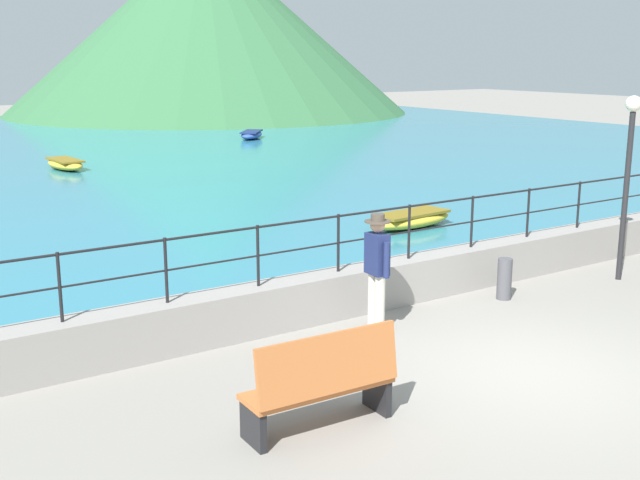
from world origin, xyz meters
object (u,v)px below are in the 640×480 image
bench_main (323,382)px  lamp_post (629,158)px  boat_0 (411,219)px  boat_2 (65,164)px  bollard (504,279)px  boat_1 (251,134)px  person_walking (377,266)px

bench_main → lamp_post: lamp_post is taller
boat_0 → lamp_post: bearing=-85.6°
boat_2 → bollard: bearing=-85.2°
boat_0 → boat_1: (6.59, 19.29, 0.00)m
boat_0 → person_walking: bearing=-134.7°
lamp_post → boat_0: (-0.41, 5.27, -1.94)m
person_walking → lamp_post: size_ratio=0.53×
boat_2 → person_walking: bearing=-93.4°
lamp_post → person_walking: bearing=176.7°
lamp_post → boat_1: 25.41m
person_walking → boat_2: 18.98m
bench_main → lamp_post: size_ratio=0.52×
boat_0 → boat_2: (-3.78, 13.96, 0.00)m
person_walking → lamp_post: bearing=-3.3°
bollard → bench_main: bearing=-156.6°
person_walking → lamp_post: lamp_post is taller
bench_main → boat_0: bearing=44.3°
boat_0 → boat_2: same height
bench_main → boat_2: 21.45m
boat_0 → bench_main: bearing=-135.7°
bollard → boat_0: (2.20, 4.95, -0.09)m
boat_1 → boat_2: same height
boat_0 → boat_2: bearing=105.2°
lamp_post → boat_2: 19.79m
boat_1 → boat_2: bearing=-152.8°
bench_main → lamp_post: 8.17m
bench_main → bollard: bench_main is taller
person_walking → boat_0: size_ratio=0.74×
lamp_post → bollard: (-2.61, 0.33, -1.85)m
bench_main → boat_2: size_ratio=0.73×
boat_2 → boat_1: bearing=27.2°
person_walking → boat_1: bearing=64.6°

